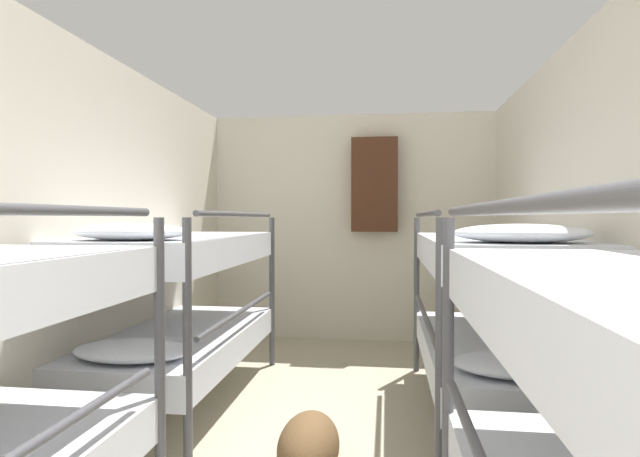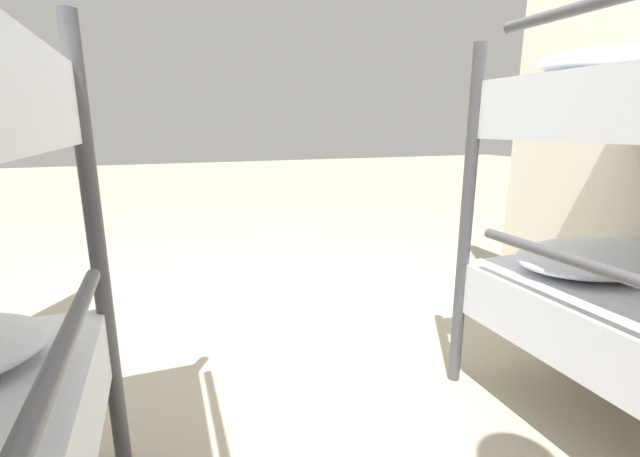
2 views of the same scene
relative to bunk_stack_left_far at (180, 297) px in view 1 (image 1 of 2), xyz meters
The scene contains 7 objects.
wall_left 0.99m from the bunk_stack_left_far, 118.64° to the right, with size 0.06×5.42×2.23m.
wall_right 2.54m from the bunk_stack_left_far, 18.32° to the right, with size 0.06×5.42×2.23m.
wall_back 2.17m from the bunk_stack_left_far, 62.71° to the left, with size 2.87×0.06×2.23m.
bunk_stack_left_far is the anchor object (origin of this frame).
bunk_stack_right_far 1.95m from the bunk_stack_left_far, ahead, with size 0.81×1.80×1.25m.
duffel_bag 1.37m from the bunk_stack_left_far, 39.24° to the right, with size 0.29×0.49×0.29m.
hanging_coat 2.28m from the bunk_stack_left_far, 55.25° to the left, with size 0.44×0.12×0.90m.
Camera 1 is at (0.35, 0.37, 1.21)m, focal length 28.00 mm.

